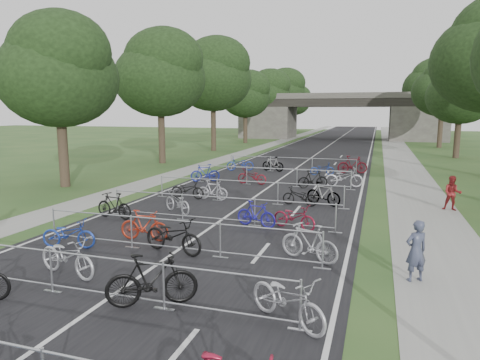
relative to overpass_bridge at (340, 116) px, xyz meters
name	(u,v)px	position (x,y,z in m)	size (l,w,h in m)	color
road	(328,146)	(0.00, -15.00, -3.53)	(11.00, 140.00, 0.01)	black
sidewalk_right	(396,148)	(8.00, -15.00, -3.53)	(3.00, 140.00, 0.01)	gray
sidewalk_left	(270,145)	(-7.50, -15.00, -3.53)	(2.00, 140.00, 0.01)	gray
lane_markings	(328,146)	(0.00, -15.00, -3.53)	(0.12, 140.00, 0.00)	silver
overpass_bridge	(340,116)	(0.00, 0.00, 0.00)	(31.00, 8.00, 7.05)	#46433F
tree_left_0	(59,73)	(-11.39, -49.07, 2.96)	(6.72, 6.72, 10.25)	#33261C
tree_left_1	(161,75)	(-11.39, -37.07, 3.77)	(7.56, 7.56, 11.53)	#33261C
tree_left_2	(214,76)	(-11.39, -25.07, 4.58)	(8.40, 8.40, 12.81)	#33261C
tree_right_2	(462,94)	(13.11, -25.07, 2.41)	(6.16, 6.16, 9.39)	#33261C
tree_left_3	(246,95)	(-11.39, -13.07, 2.96)	(6.72, 6.72, 10.25)	#33261C
tree_right_3	(444,89)	(13.11, -13.07, 3.39)	(7.17, 7.17, 10.93)	#33261C
tree_left_4	(268,93)	(-11.39, -1.07, 3.77)	(7.56, 7.56, 11.53)	#33261C
tree_right_4	(433,86)	(13.11, -1.07, 4.37)	(8.18, 8.18, 12.47)	#33261C
tree_left_5	(284,91)	(-11.39, 10.93, 4.58)	(8.40, 8.40, 12.81)	#33261C
tree_right_5	(424,102)	(13.11, 10.93, 2.41)	(6.16, 6.16, 9.39)	#33261C
tree_left_6	(295,101)	(-11.39, 22.93, 2.96)	(6.72, 6.72, 10.25)	#33261C
tree_right_6	(418,98)	(13.11, 22.93, 3.39)	(7.17, 7.17, 10.93)	#33261C
barrier_row_1	(105,278)	(0.00, -61.40, -2.99)	(9.70, 0.08, 1.10)	#ADAFB5
barrier_row_2	(174,236)	(0.00, -57.80, -2.99)	(9.70, 0.08, 1.10)	#ADAFB5
barrier_row_3	(218,210)	(0.00, -54.00, -2.99)	(9.70, 0.08, 1.10)	#ADAFB5
barrier_row_4	(247,192)	(0.00, -50.00, -2.99)	(9.70, 0.08, 1.10)	#ADAFB5
barrier_row_5	(271,177)	(0.00, -45.00, -2.99)	(9.70, 0.08, 1.10)	#ADAFB5
barrier_row_6	(291,165)	(0.00, -39.00, -2.99)	(9.70, 0.08, 1.10)	#ADAFB5
bike_5	(67,256)	(-1.88, -60.41, -2.98)	(0.73, 2.10, 1.10)	#B0B2B9
bike_6	(152,280)	(1.20, -61.32, -2.91)	(0.59, 2.08, 1.25)	black
bike_7	(288,300)	(4.30, -61.20, -2.99)	(0.72, 2.07, 1.09)	#A5A5AD
bike_8	(69,234)	(-3.46, -58.44, -3.06)	(0.63, 1.80, 0.94)	#1C389B
bike_9	(144,226)	(-1.54, -56.98, -3.00)	(0.50, 1.77, 1.06)	#9F2917
bike_10	(173,236)	(-0.01, -57.84, -2.97)	(0.75, 2.16, 1.13)	black
bike_11	(309,243)	(4.14, -57.27, -2.97)	(0.53, 1.89, 1.14)	#A6A7AE
bike_12	(114,206)	(-4.30, -54.68, -2.99)	(0.51, 1.82, 1.09)	black
bike_13	(177,202)	(-2.27, -52.99, -3.04)	(0.65, 1.87, 0.98)	#A5A5AD
bike_14	(256,214)	(1.63, -54.12, -3.03)	(0.47, 1.67, 1.00)	#201B99
bike_15	(294,217)	(3.08, -53.98, -3.06)	(0.63, 1.80, 0.95)	maroon
bike_16	(187,190)	(-3.14, -50.04, -3.06)	(0.62, 1.79, 0.94)	black
bike_17	(212,190)	(-1.83, -49.90, -3.05)	(0.46, 1.62, 0.97)	#B0AFB7
bike_18	(300,196)	(2.56, -49.90, -3.09)	(0.59, 1.68, 0.88)	black
bike_19	(323,194)	(3.61, -49.48, -2.99)	(0.51, 1.80, 1.08)	#ADAFB5
bike_20	(205,173)	(-4.30, -44.88, -2.99)	(0.52, 1.82, 1.10)	navy
bike_21	(252,176)	(-1.23, -44.91, -3.05)	(0.64, 1.85, 0.97)	maroon
bike_22	(313,179)	(2.48, -45.18, -3.01)	(0.49, 1.75, 1.05)	black
bike_23	(344,177)	(4.15, -44.18, -2.96)	(0.76, 2.17, 1.14)	#B4B3BC
bike_24	(240,164)	(-3.73, -39.46, -3.01)	(0.70, 2.00, 1.05)	navy
bike_25	(273,164)	(-1.34, -39.04, -2.99)	(0.51, 1.79, 1.08)	#ADAFB5
bike_26	(322,169)	(2.36, -39.87, -3.09)	(0.58, 1.68, 0.88)	navy
bike_27	(352,165)	(4.30, -38.45, -2.90)	(0.59, 2.09, 1.26)	maroon
pedestrian_a	(416,251)	(7.01, -57.93, -2.71)	(0.60, 0.39, 1.64)	#393E55
pedestrian_b	(452,193)	(9.20, -48.78, -2.76)	(0.76, 0.59, 1.56)	maroon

